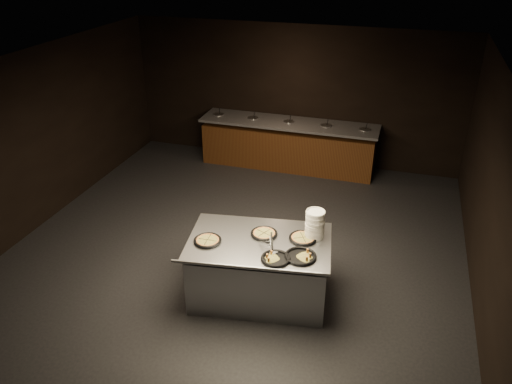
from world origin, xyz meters
TOP-DOWN VIEW (x-y plane):
  - room at (0.00, 0.00)m, footprint 7.02×8.02m
  - salad_bar at (0.00, 3.56)m, footprint 3.70×0.83m
  - serving_counter at (0.65, -0.71)m, footprint 2.03×1.48m
  - plate_stack at (1.33, -0.40)m, footprint 0.25×0.25m
  - pan_veggie_whole at (0.01, -0.93)m, footprint 0.37×0.37m
  - pan_cheese_whole at (0.67, -0.55)m, footprint 0.36×0.36m
  - pan_cheese_slices_a at (1.19, -0.50)m, footprint 0.37×0.37m
  - pan_cheese_slices_b at (0.97, -1.06)m, footprint 0.37×0.37m
  - pan_veggie_slices at (1.26, -0.92)m, footprint 0.40×0.40m
  - server_left at (0.83, -0.77)m, footprint 0.20×0.33m
  - server_right at (0.79, -0.86)m, footprint 0.30×0.23m

SIDE VIEW (x-z plane):
  - serving_counter at x=0.65m, z-range -0.02..0.88m
  - salad_bar at x=0.00m, z-range -0.15..1.03m
  - pan_veggie_slices at x=1.26m, z-range 0.90..0.94m
  - pan_cheese_slices_b at x=0.97m, z-range 0.90..0.94m
  - pan_cheese_whole at x=0.67m, z-range 0.90..0.94m
  - pan_veggie_whole at x=0.01m, z-range 0.90..0.94m
  - pan_cheese_slices_a at x=1.19m, z-range 0.90..0.94m
  - server_right at x=0.79m, z-range 0.89..1.06m
  - server_left at x=0.83m, z-range 0.89..1.07m
  - plate_stack at x=1.33m, z-range 0.90..1.29m
  - room at x=0.00m, z-range -0.01..2.91m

